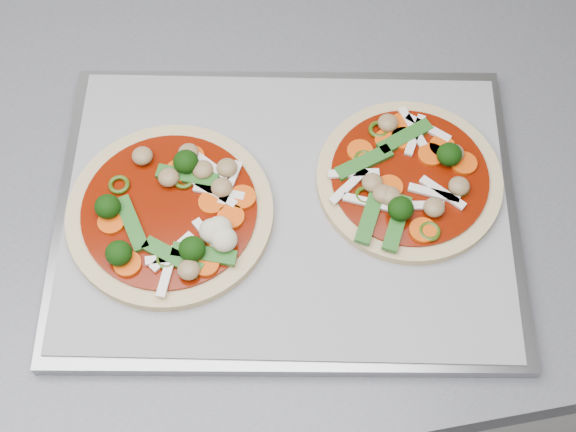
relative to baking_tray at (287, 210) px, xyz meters
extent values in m
cube|color=silver|center=(0.47, 0.08, -0.48)|extent=(3.60, 0.60, 0.86)
cube|color=gray|center=(0.00, 0.00, 0.00)|extent=(0.48, 0.39, 0.01)
cube|color=gray|center=(0.00, 0.00, 0.01)|extent=(0.47, 0.38, 0.00)
cylinder|color=#CEB67C|center=(-0.11, 0.01, 0.01)|extent=(0.20, 0.20, 0.01)
cylinder|color=maroon|center=(-0.11, 0.01, 0.02)|extent=(0.17, 0.17, 0.00)
cube|color=white|center=(-0.11, -0.04, 0.03)|extent=(0.04, 0.03, 0.00)
cylinder|color=#E65700|center=(-0.07, -0.03, 0.02)|extent=(0.03, 0.03, 0.00)
cylinder|color=#E65700|center=(-0.08, 0.06, 0.02)|extent=(0.03, 0.03, 0.00)
cylinder|color=#E65700|center=(-0.07, 0.01, 0.02)|extent=(0.03, 0.03, 0.00)
cube|color=white|center=(-0.12, -0.06, 0.03)|extent=(0.02, 0.05, 0.00)
cube|color=#26601F|center=(-0.14, 0.00, 0.03)|extent=(0.03, 0.06, 0.00)
ellipsoid|color=beige|center=(-0.06, -0.04, 0.03)|extent=(0.03, 0.03, 0.02)
ellipsoid|color=black|center=(-0.16, -0.03, 0.03)|extent=(0.03, 0.03, 0.02)
cube|color=#26601F|center=(-0.08, -0.04, 0.03)|extent=(0.06, 0.03, 0.00)
ellipsoid|color=olive|center=(-0.08, 0.06, 0.03)|extent=(0.02, 0.02, 0.01)
ellipsoid|color=black|center=(-0.16, 0.01, 0.03)|extent=(0.03, 0.03, 0.02)
ellipsoid|color=olive|center=(-0.10, 0.04, 0.03)|extent=(0.02, 0.02, 0.01)
torus|color=#2E460C|center=(-0.09, 0.04, 0.03)|extent=(0.02, 0.02, 0.00)
cylinder|color=#E65700|center=(-0.16, 0.00, 0.02)|extent=(0.03, 0.03, 0.00)
cube|color=white|center=(-0.11, -0.04, 0.03)|extent=(0.05, 0.01, 0.00)
ellipsoid|color=beige|center=(-0.07, -0.03, 0.03)|extent=(0.03, 0.03, 0.02)
cylinder|color=#E65700|center=(-0.15, -0.04, 0.02)|extent=(0.03, 0.03, 0.00)
cube|color=white|center=(-0.06, 0.02, 0.03)|extent=(0.04, 0.04, 0.00)
cube|color=#26601F|center=(-0.11, -0.04, 0.03)|extent=(0.05, 0.05, 0.00)
cylinder|color=#E65700|center=(-0.09, 0.05, 0.02)|extent=(0.03, 0.03, 0.00)
ellipsoid|color=olive|center=(-0.13, 0.07, 0.03)|extent=(0.03, 0.03, 0.01)
cube|color=white|center=(-0.07, -0.03, 0.03)|extent=(0.03, 0.05, 0.00)
cube|color=#26601F|center=(-0.09, 0.04, 0.03)|extent=(0.06, 0.03, 0.00)
ellipsoid|color=black|center=(-0.09, -0.04, 0.03)|extent=(0.03, 0.03, 0.02)
ellipsoid|color=olive|center=(-0.05, 0.04, 0.03)|extent=(0.02, 0.02, 0.01)
cube|color=white|center=(-0.05, 0.02, 0.03)|extent=(0.03, 0.05, 0.00)
cylinder|color=#E65700|center=(-0.08, -0.05, 0.02)|extent=(0.03, 0.03, 0.00)
torus|color=#2E460C|center=(-0.12, -0.04, 0.03)|extent=(0.03, 0.03, 0.00)
ellipsoid|color=olive|center=(-0.06, 0.02, 0.03)|extent=(0.03, 0.03, 0.01)
ellipsoid|color=olive|center=(-0.07, 0.04, 0.03)|extent=(0.02, 0.02, 0.01)
cube|color=white|center=(-0.06, 0.02, 0.03)|extent=(0.05, 0.03, 0.00)
cube|color=white|center=(-0.06, 0.05, 0.03)|extent=(0.04, 0.04, 0.00)
ellipsoid|color=black|center=(-0.09, 0.05, 0.03)|extent=(0.03, 0.03, 0.02)
cylinder|color=#E65700|center=(-0.04, 0.01, 0.02)|extent=(0.03, 0.03, 0.00)
cylinder|color=#E65700|center=(-0.05, -0.01, 0.02)|extent=(0.03, 0.03, 0.00)
ellipsoid|color=beige|center=(-0.07, -0.03, 0.03)|extent=(0.03, 0.03, 0.02)
torus|color=#2E460C|center=(-0.15, 0.04, 0.03)|extent=(0.03, 0.03, 0.00)
ellipsoid|color=olive|center=(-0.10, -0.06, 0.03)|extent=(0.02, 0.02, 0.01)
cylinder|color=#CEB67C|center=(0.12, 0.00, 0.01)|extent=(0.23, 0.23, 0.01)
cylinder|color=maroon|center=(0.12, 0.00, 0.02)|extent=(0.19, 0.19, 0.00)
ellipsoid|color=olive|center=(0.09, -0.02, 0.03)|extent=(0.03, 0.03, 0.01)
cube|color=white|center=(0.12, -0.03, 0.02)|extent=(0.05, 0.02, 0.00)
ellipsoid|color=black|center=(0.10, -0.03, 0.03)|extent=(0.03, 0.03, 0.02)
ellipsoid|color=olive|center=(0.09, -0.01, 0.03)|extent=(0.03, 0.03, 0.01)
cylinder|color=#E65700|center=(0.10, -0.01, 0.02)|extent=(0.03, 0.03, 0.00)
torus|color=#2E460C|center=(0.16, -0.02, 0.02)|extent=(0.02, 0.02, 0.00)
cylinder|color=#E65700|center=(0.17, 0.01, 0.02)|extent=(0.03, 0.03, 0.00)
cylinder|color=#E65700|center=(0.12, 0.06, 0.02)|extent=(0.03, 0.03, 0.00)
cube|color=#26601F|center=(0.08, 0.02, 0.02)|extent=(0.06, 0.03, 0.00)
torus|color=#2E460C|center=(0.12, -0.06, 0.02)|extent=(0.02, 0.02, 0.00)
cube|color=white|center=(0.06, 0.00, 0.02)|extent=(0.04, 0.03, 0.00)
cube|color=#26601F|center=(0.09, -0.04, 0.02)|extent=(0.04, 0.06, 0.00)
cube|color=white|center=(0.13, -0.02, 0.02)|extent=(0.05, 0.03, 0.00)
cylinder|color=#E65700|center=(0.11, -0.06, 0.02)|extent=(0.03, 0.03, 0.00)
cylinder|color=#E65700|center=(0.08, 0.04, 0.02)|extent=(0.03, 0.03, 0.00)
cylinder|color=#E65700|center=(0.11, 0.05, 0.02)|extent=(0.03, 0.03, 0.00)
ellipsoid|color=olive|center=(0.11, 0.06, 0.03)|extent=(0.03, 0.03, 0.01)
cube|color=white|center=(0.07, -0.02, 0.02)|extent=(0.05, 0.03, 0.00)
cube|color=white|center=(0.13, 0.06, 0.02)|extent=(0.02, 0.05, 0.00)
cylinder|color=#E65700|center=(0.12, 0.04, 0.02)|extent=(0.03, 0.03, 0.00)
torus|color=#2E460C|center=(0.07, -0.01, 0.02)|extent=(0.03, 0.03, 0.00)
cylinder|color=#E65700|center=(0.16, 0.03, 0.02)|extent=(0.03, 0.03, 0.00)
ellipsoid|color=black|center=(0.16, 0.01, 0.03)|extent=(0.03, 0.03, 0.02)
cube|color=white|center=(0.15, 0.05, 0.02)|extent=(0.04, 0.04, 0.00)
cube|color=#26601F|center=(0.07, -0.03, 0.02)|extent=(0.04, 0.06, 0.00)
torus|color=#2E460C|center=(0.10, 0.06, 0.02)|extent=(0.03, 0.03, 0.00)
cube|color=white|center=(0.07, 0.01, 0.02)|extent=(0.05, 0.01, 0.00)
ellipsoid|color=olive|center=(0.08, 0.00, 0.03)|extent=(0.02, 0.02, 0.01)
ellipsoid|color=olive|center=(0.16, 0.02, 0.03)|extent=(0.02, 0.02, 0.01)
cube|color=white|center=(0.13, 0.05, 0.02)|extent=(0.03, 0.05, 0.00)
torus|color=#2E460C|center=(0.08, 0.03, 0.02)|extent=(0.03, 0.03, 0.00)
ellipsoid|color=olive|center=(0.16, -0.02, 0.03)|extent=(0.02, 0.02, 0.01)
cube|color=#26601F|center=(0.12, 0.05, 0.02)|extent=(0.06, 0.03, 0.00)
cube|color=white|center=(0.14, -0.02, 0.02)|extent=(0.04, 0.04, 0.00)
cylinder|color=#E65700|center=(0.14, 0.02, 0.02)|extent=(0.03, 0.03, 0.00)
ellipsoid|color=olive|center=(0.13, -0.04, 0.03)|extent=(0.03, 0.03, 0.01)
camera|label=1|loc=(-0.06, -0.36, 0.67)|focal=50.00mm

